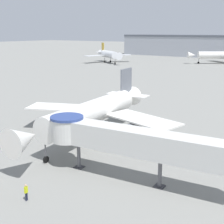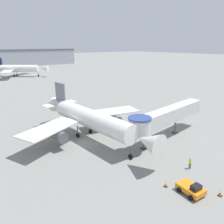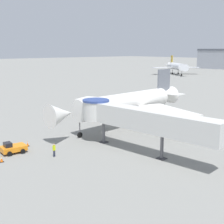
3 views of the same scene
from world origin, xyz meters
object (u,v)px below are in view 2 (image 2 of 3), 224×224
(traffic_cone_apron_front, at_px, (220,193))
(traffic_cone_starboard_wing, at_px, (127,124))
(pushback_tug_orange, at_px, (191,189))
(jet_bridge, at_px, (164,117))
(traffic_cone_near_nose, at_px, (166,184))
(ground_crew_marshaller, at_px, (190,162))
(background_jet_navy_tail, at_px, (18,68))
(main_airplane, at_px, (90,119))

(traffic_cone_apron_front, relative_size, traffic_cone_starboard_wing, 1.04)
(pushback_tug_orange, bearing_deg, jet_bridge, 56.43)
(jet_bridge, xyz_separation_m, traffic_cone_near_nose, (-11.97, -10.18, -4.39))
(jet_bridge, bearing_deg, ground_crew_marshaller, -124.96)
(ground_crew_marshaller, relative_size, background_jet_navy_tail, 0.06)
(ground_crew_marshaller, bearing_deg, traffic_cone_apron_front, -31.12)
(pushback_tug_orange, height_order, ground_crew_marshaller, ground_crew_marshaller)
(traffic_cone_apron_front, bearing_deg, traffic_cone_starboard_wing, 73.84)
(traffic_cone_starboard_wing, bearing_deg, ground_crew_marshaller, -103.71)
(main_airplane, xyz_separation_m, background_jet_navy_tail, (15.67, 100.92, 0.55))
(jet_bridge, xyz_separation_m, traffic_cone_apron_front, (-8.08, -15.66, -4.38))
(jet_bridge, relative_size, ground_crew_marshaller, 12.51)
(traffic_cone_apron_front, relative_size, traffic_cone_near_nose, 1.04)
(traffic_cone_apron_front, height_order, traffic_cone_starboard_wing, traffic_cone_apron_front)
(main_airplane, xyz_separation_m, jet_bridge, (11.30, -9.49, 0.56))
(traffic_cone_starboard_wing, bearing_deg, pushback_tug_orange, -113.16)
(main_airplane, height_order, ground_crew_marshaller, main_airplane)
(jet_bridge, bearing_deg, background_jet_navy_tail, 82.25)
(ground_crew_marshaller, xyz_separation_m, background_jet_navy_tail, (9.79, 120.02, 3.73))
(traffic_cone_apron_front, distance_m, background_jet_navy_tail, 126.76)
(main_airplane, distance_m, traffic_cone_apron_front, 25.64)
(pushback_tug_orange, xyz_separation_m, traffic_cone_starboard_wing, (9.90, 23.14, -0.32))
(pushback_tug_orange, relative_size, traffic_cone_starboard_wing, 4.40)
(jet_bridge, xyz_separation_m, traffic_cone_starboard_wing, (-0.63, 10.07, -4.39))
(traffic_cone_starboard_wing, bearing_deg, traffic_cone_near_nose, -119.25)
(jet_bridge, relative_size, traffic_cone_starboard_wing, 28.30)
(traffic_cone_near_nose, distance_m, ground_crew_marshaller, 6.60)
(ground_crew_marshaller, bearing_deg, jet_bridge, 143.08)
(main_airplane, distance_m, traffic_cone_starboard_wing, 11.36)
(traffic_cone_starboard_wing, height_order, ground_crew_marshaller, ground_crew_marshaller)
(traffic_cone_apron_front, bearing_deg, ground_crew_marshaller, 66.33)
(traffic_cone_near_nose, height_order, background_jet_navy_tail, background_jet_navy_tail)
(traffic_cone_apron_front, bearing_deg, pushback_tug_orange, 133.34)
(traffic_cone_near_nose, bearing_deg, background_jet_navy_tail, 82.29)
(main_airplane, relative_size, background_jet_navy_tail, 1.12)
(pushback_tug_orange, height_order, traffic_cone_apron_front, pushback_tug_orange)
(jet_bridge, bearing_deg, traffic_cone_starboard_wing, 88.08)
(pushback_tug_orange, relative_size, ground_crew_marshaller, 1.95)
(jet_bridge, height_order, traffic_cone_starboard_wing, jet_bridge)
(ground_crew_marshaller, distance_m, background_jet_navy_tail, 120.48)
(background_jet_navy_tail, bearing_deg, ground_crew_marshaller, -143.38)
(background_jet_navy_tail, bearing_deg, traffic_cone_starboard_wing, -141.57)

